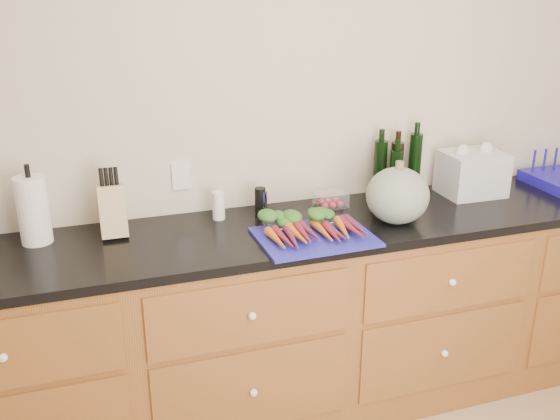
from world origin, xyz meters
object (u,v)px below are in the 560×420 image
object	(u,v)px
knife_block	(112,211)
paper_towel	(33,210)
cutting_board	(315,237)
squash	(398,196)
tomato_box	(331,200)
carrots	(312,227)

from	to	relation	value
knife_block	paper_towel	bearing A→B (deg)	176.25
cutting_board	squash	distance (m)	0.43
cutting_board	knife_block	distance (m)	0.85
knife_block	tomato_box	size ratio (longest dim) A/B	1.52
squash	cutting_board	bearing A→B (deg)	-171.93
knife_block	tomato_box	distance (m)	1.00
squash	knife_block	bearing A→B (deg)	168.52
paper_towel	knife_block	distance (m)	0.31
paper_towel	tomato_box	size ratio (longest dim) A/B	1.98
paper_towel	carrots	bearing A→B (deg)	-14.55
paper_towel	tomato_box	world-z (taller)	paper_towel
tomato_box	squash	bearing A→B (deg)	-53.95
carrots	tomato_box	world-z (taller)	carrots
squash	tomato_box	bearing A→B (deg)	126.05
cutting_board	carrots	distance (m)	0.05
cutting_board	carrots	size ratio (longest dim) A/B	1.23
squash	knife_block	distance (m)	1.22
squash	paper_towel	bearing A→B (deg)	170.06
carrots	tomato_box	size ratio (longest dim) A/B	2.72
squash	carrots	bearing A→B (deg)	-177.09
cutting_board	paper_towel	size ratio (longest dim) A/B	1.69
cutting_board	squash	size ratio (longest dim) A/B	1.71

